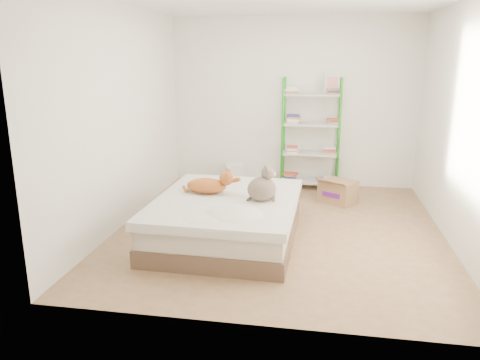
% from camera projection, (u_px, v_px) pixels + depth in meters
% --- Properties ---
extents(room, '(3.81, 4.21, 2.61)m').
position_uv_depth(room, '(281.00, 121.00, 5.28)').
color(room, '#A7825C').
rests_on(room, ground).
extents(bed, '(1.58, 1.96, 0.49)m').
position_uv_depth(bed, '(227.00, 219.00, 5.24)').
color(bed, brown).
rests_on(bed, ground).
extents(orange_cat, '(0.56, 0.31, 0.22)m').
position_uv_depth(orange_cat, '(207.00, 184.00, 5.34)').
color(orange_cat, '#C16B21').
rests_on(orange_cat, bed).
extents(grey_cat, '(0.41, 0.38, 0.38)m').
position_uv_depth(grey_cat, '(262.00, 184.00, 5.03)').
color(grey_cat, gray).
rests_on(grey_cat, bed).
extents(shelf_unit, '(0.88, 0.36, 1.74)m').
position_uv_depth(shelf_unit, '(311.00, 136.00, 7.14)').
color(shelf_unit, '#259520').
rests_on(shelf_unit, ground).
extents(cardboard_box, '(0.58, 0.61, 0.37)m').
position_uv_depth(cardboard_box, '(338.00, 192.00, 6.57)').
color(cardboard_box, '#8C6F4C').
rests_on(cardboard_box, ground).
extents(white_bin, '(0.37, 0.34, 0.34)m').
position_uv_depth(white_bin, '(235.00, 174.00, 7.48)').
color(white_bin, silver).
rests_on(white_bin, ground).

